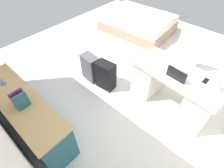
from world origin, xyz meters
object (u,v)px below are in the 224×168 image
object	(u,v)px
office_chair	(184,58)
cell_phone_near_laptop	(206,81)
credenza	(28,115)
figurine_small	(2,81)
desk	(173,89)
laptop	(178,76)
bed	(138,23)
suitcase_black	(106,76)
computer_mouse	(164,68)
desk_lamp	(219,78)
suitcase_spare_grey	(90,68)

from	to	relation	value
office_chair	cell_phone_near_laptop	size ratio (longest dim) A/B	6.91
credenza	figurine_small	size ratio (longest dim) A/B	16.36
desk	laptop	world-z (taller)	laptop
bed	suitcase_black	world-z (taller)	suitcase_black
desk	suitcase_black	bearing A→B (deg)	21.78
office_chair	figurine_small	bearing A→B (deg)	61.20
computer_mouse	suitcase_black	bearing A→B (deg)	28.31
suitcase_black	desk	bearing A→B (deg)	-163.61
cell_phone_near_laptop	figurine_small	xyz separation A→B (m)	(2.17, 2.05, 0.05)
desk	bed	bearing A→B (deg)	-41.56
cell_phone_near_laptop	suitcase_black	bearing A→B (deg)	23.96
desk	suitcase_black	size ratio (longest dim) A/B	2.55
bed	suitcase_black	bearing A→B (deg)	111.25
suitcase_black	figurine_small	bearing A→B (deg)	61.15
desk_lamp	office_chair	bearing A→B (deg)	-51.64
computer_mouse	figurine_small	distance (m)	2.45
credenza	suitcase_spare_grey	distance (m)	1.46
laptop	computer_mouse	size ratio (longest dim) A/B	3.27
bed	computer_mouse	size ratio (longest dim) A/B	19.81
desk	figurine_small	size ratio (longest dim) A/B	13.54
desk	bed	size ratio (longest dim) A/B	0.75
computer_mouse	desk_lamp	size ratio (longest dim) A/B	0.29
desk	suitcase_spare_grey	size ratio (longest dim) A/B	2.64
suitcase_spare_grey	cell_phone_near_laptop	bearing A→B (deg)	-157.26
office_chair	suitcase_black	distance (m)	1.65
credenza	suitcase_spare_grey	xyz separation A→B (m)	(0.18, -1.44, -0.09)
suitcase_spare_grey	desk_lamp	world-z (taller)	desk_lamp
office_chair	suitcase_black	bearing A→B (deg)	55.96
credenza	computer_mouse	world-z (taller)	computer_mouse
credenza	bed	size ratio (longest dim) A/B	0.91
suitcase_black	credenza	bearing A→B (deg)	76.28
desk	credenza	size ratio (longest dim) A/B	0.83
credenza	figurine_small	distance (m)	0.60
figurine_small	office_chair	bearing A→B (deg)	-118.80
figurine_small	desk	bearing A→B (deg)	-132.85
desk	cell_phone_near_laptop	size ratio (longest dim) A/B	10.96
office_chair	laptop	world-z (taller)	laptop
suitcase_black	suitcase_spare_grey	bearing A→B (deg)	-0.90
computer_mouse	bed	bearing A→B (deg)	-41.18
desk	bed	distance (m)	2.74
desk_lamp	cell_phone_near_laptop	bearing A→B (deg)	-48.40
laptop	cell_phone_near_laptop	world-z (taller)	laptop
desk	cell_phone_near_laptop	world-z (taller)	cell_phone_near_laptop
desk	office_chair	distance (m)	0.93
computer_mouse	figurine_small	world-z (taller)	figurine_small
desk	credenza	world-z (taller)	desk
laptop	bed	bearing A→B (deg)	-43.12
suitcase_black	computer_mouse	bearing A→B (deg)	-161.85
computer_mouse	cell_phone_near_laptop	distance (m)	0.63
credenza	cell_phone_near_laptop	world-z (taller)	cell_phone_near_laptop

